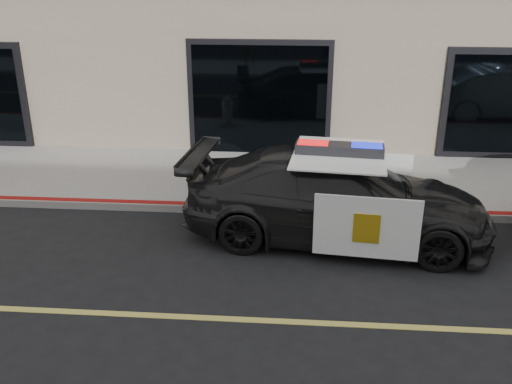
{
  "coord_description": "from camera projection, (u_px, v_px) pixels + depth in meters",
  "views": [
    {
      "loc": [
        -0.03,
        -6.53,
        4.58
      ],
      "look_at": [
        -0.71,
        2.2,
        1.0
      ],
      "focal_mm": 40.0,
      "sensor_mm": 36.0,
      "label": 1
    }
  ],
  "objects": [
    {
      "name": "fire_hydrant",
      "position": [
        199.0,
        169.0,
        11.81
      ],
      "size": [
        0.4,
        0.55,
        0.88
      ],
      "color": "beige",
      "rests_on": "sidewalk_n"
    },
    {
      "name": "ground",
      "position": [
        296.0,
        322.0,
        7.76
      ],
      "size": [
        120.0,
        120.0,
        0.0
      ],
      "primitive_type": "plane",
      "color": "black",
      "rests_on": "ground"
    },
    {
      "name": "police_car",
      "position": [
        337.0,
        197.0,
        9.87
      ],
      "size": [
        3.22,
        5.72,
        1.73
      ],
      "color": "black",
      "rests_on": "ground"
    },
    {
      "name": "sidewalk_n",
      "position": [
        299.0,
        180.0,
        12.57
      ],
      "size": [
        60.0,
        3.5,
        0.15
      ],
      "primitive_type": "cube",
      "color": "gray",
      "rests_on": "ground"
    }
  ]
}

